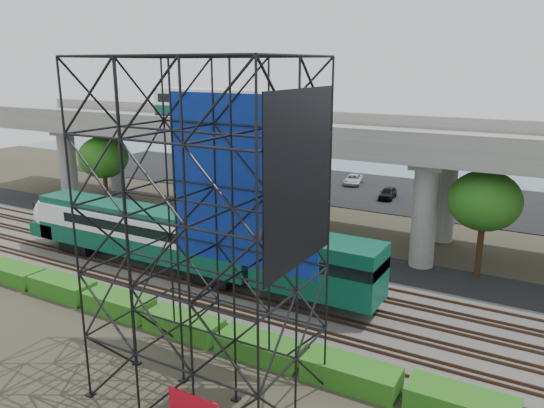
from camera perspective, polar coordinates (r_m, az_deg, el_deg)
The scene contains 13 objects.
ground at distance 34.75m, azimuth -6.24°, elevation -10.28°, with size 140.00×140.00×0.00m, color #474233.
ballast_bed at distance 36.19m, azimuth -4.38°, elevation -8.99°, with size 90.00×12.00×0.20m, color slate.
service_road at distance 43.00m, azimuth 1.96°, elevation -5.09°, with size 90.00×5.00×0.08m, color black.
parking_lot at distance 63.92m, azimuth 11.79°, elevation 1.30°, with size 90.00×18.00×0.08m, color black.
harbor_water at distance 84.75m, azimuth 16.44°, elevation 4.30°, with size 140.00×40.00×0.03m, color slate.
rail_tracks at distance 36.12m, azimuth -4.38°, elevation -8.73°, with size 90.00×9.52×0.16m.
commuter_train at distance 38.42m, azimuth -11.43°, elevation -3.37°, with size 29.30×3.06×4.30m.
overpass at distance 46.17m, azimuth 4.32°, elevation 6.75°, with size 80.00×12.00×12.40m.
scaffold_tower at distance 22.99m, azimuth -7.28°, elevation -3.64°, with size 9.36×6.36×15.00m.
hedge_strip at distance 30.91m, azimuth -9.47°, elevation -12.62°, with size 34.60×1.80×1.20m.
trees at distance 48.49m, azimuth 0.24°, elevation 4.01°, with size 40.94×16.94×7.69m.
suv at distance 45.78m, azimuth -3.20°, elevation -2.88°, with size 2.28×4.95×1.38m, color black.
parked_cars at distance 63.46m, azimuth 12.29°, elevation 1.77°, with size 41.22×9.43×1.31m.
Camera 1 is at (18.65, -25.35, 14.74)m, focal length 35.00 mm.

